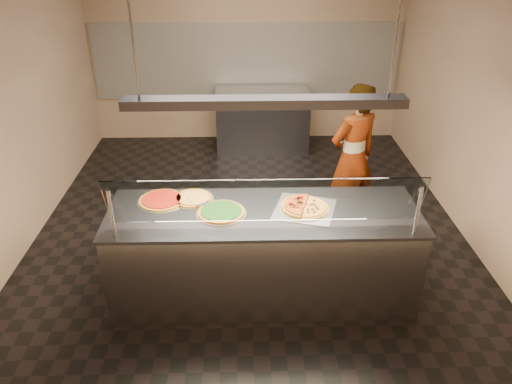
{
  "coord_description": "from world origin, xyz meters",
  "views": [
    {
      "loc": [
        -0.06,
        -5.06,
        3.2
      ],
      "look_at": [
        0.05,
        -0.97,
        1.02
      ],
      "focal_mm": 35.0,
      "sensor_mm": 36.0,
      "label": 1
    }
  ],
  "objects_px": {
    "serving_counter": "(263,254)",
    "perforated_tray": "(304,208)",
    "pizza_spinach": "(221,212)",
    "pizza_cheese": "(193,198)",
    "half_pizza_sausage": "(316,207)",
    "pizza_tomato": "(162,200)",
    "worker": "(353,158)",
    "pizza_spatula": "(195,200)",
    "half_pizza_pepperoni": "(293,206)",
    "heat_lamp_housing": "(265,102)",
    "prep_table": "(262,120)",
    "sneeze_guard": "(266,201)"
  },
  "relations": [
    {
      "from": "sneeze_guard",
      "to": "worker",
      "type": "height_order",
      "value": "worker"
    },
    {
      "from": "half_pizza_sausage",
      "to": "prep_table",
      "type": "height_order",
      "value": "half_pizza_sausage"
    },
    {
      "from": "half_pizza_pepperoni",
      "to": "pizza_spinach",
      "type": "bearing_deg",
      "value": -175.2
    },
    {
      "from": "pizza_tomato",
      "to": "serving_counter",
      "type": "bearing_deg",
      "value": -13.07
    },
    {
      "from": "pizza_spatula",
      "to": "heat_lamp_housing",
      "type": "height_order",
      "value": "heat_lamp_housing"
    },
    {
      "from": "serving_counter",
      "to": "prep_table",
      "type": "bearing_deg",
      "value": 87.98
    },
    {
      "from": "perforated_tray",
      "to": "half_pizza_sausage",
      "type": "height_order",
      "value": "half_pizza_sausage"
    },
    {
      "from": "serving_counter",
      "to": "worker",
      "type": "xyz_separation_m",
      "value": [
        1.07,
        1.29,
        0.4
      ]
    },
    {
      "from": "half_pizza_sausage",
      "to": "half_pizza_pepperoni",
      "type": "bearing_deg",
      "value": 178.55
    },
    {
      "from": "sneeze_guard",
      "to": "half_pizza_pepperoni",
      "type": "height_order",
      "value": "sneeze_guard"
    },
    {
      "from": "sneeze_guard",
      "to": "prep_table",
      "type": "xyz_separation_m",
      "value": [
        0.13,
        4.07,
        -0.76
      ]
    },
    {
      "from": "half_pizza_sausage",
      "to": "pizza_tomato",
      "type": "bearing_deg",
      "value": 172.41
    },
    {
      "from": "serving_counter",
      "to": "pizza_tomato",
      "type": "height_order",
      "value": "pizza_tomato"
    },
    {
      "from": "half_pizza_sausage",
      "to": "worker",
      "type": "height_order",
      "value": "worker"
    },
    {
      "from": "half_pizza_sausage",
      "to": "pizza_spinach",
      "type": "height_order",
      "value": "half_pizza_sausage"
    },
    {
      "from": "pizza_cheese",
      "to": "perforated_tray",
      "type": "bearing_deg",
      "value": -11.83
    },
    {
      "from": "half_pizza_sausage",
      "to": "pizza_tomato",
      "type": "relative_size",
      "value": 1.05
    },
    {
      "from": "pizza_cheese",
      "to": "sneeze_guard",
      "type": "bearing_deg",
      "value": -42.07
    },
    {
      "from": "pizza_spinach",
      "to": "worker",
      "type": "distance_m",
      "value": 1.96
    },
    {
      "from": "pizza_spatula",
      "to": "perforated_tray",
      "type": "bearing_deg",
      "value": -8.29
    },
    {
      "from": "heat_lamp_housing",
      "to": "worker",
      "type": "bearing_deg",
      "value": 50.38
    },
    {
      "from": "half_pizza_pepperoni",
      "to": "pizza_cheese",
      "type": "xyz_separation_m",
      "value": [
        -0.93,
        0.21,
        -0.02
      ]
    },
    {
      "from": "worker",
      "to": "serving_counter",
      "type": "bearing_deg",
      "value": 22.18
    },
    {
      "from": "half_pizza_pepperoni",
      "to": "pizza_tomato",
      "type": "relative_size",
      "value": 1.05
    },
    {
      "from": "serving_counter",
      "to": "perforated_tray",
      "type": "relative_size",
      "value": 4.37
    },
    {
      "from": "half_pizza_pepperoni",
      "to": "pizza_spinach",
      "type": "relative_size",
      "value": 1.05
    },
    {
      "from": "serving_counter",
      "to": "worker",
      "type": "distance_m",
      "value": 1.73
    },
    {
      "from": "heat_lamp_housing",
      "to": "half_pizza_pepperoni",
      "type": "bearing_deg",
      "value": 7.47
    },
    {
      "from": "perforated_tray",
      "to": "prep_table",
      "type": "relative_size",
      "value": 0.43
    },
    {
      "from": "pizza_tomato",
      "to": "heat_lamp_housing",
      "type": "distance_m",
      "value": 1.4
    },
    {
      "from": "half_pizza_sausage",
      "to": "pizza_spatula",
      "type": "height_order",
      "value": "half_pizza_sausage"
    },
    {
      "from": "serving_counter",
      "to": "half_pizza_pepperoni",
      "type": "xyz_separation_m",
      "value": [
        0.27,
        0.04,
        0.5
      ]
    },
    {
      "from": "heat_lamp_housing",
      "to": "pizza_tomato",
      "type": "bearing_deg",
      "value": 166.93
    },
    {
      "from": "perforated_tray",
      "to": "sneeze_guard",
      "type": "bearing_deg",
      "value": -134.7
    },
    {
      "from": "worker",
      "to": "heat_lamp_housing",
      "type": "height_order",
      "value": "heat_lamp_housing"
    },
    {
      "from": "serving_counter",
      "to": "pizza_spinach",
      "type": "relative_size",
      "value": 6.26
    },
    {
      "from": "pizza_spinach",
      "to": "pizza_cheese",
      "type": "relative_size",
      "value": 1.15
    },
    {
      "from": "pizza_cheese",
      "to": "prep_table",
      "type": "height_order",
      "value": "pizza_cheese"
    },
    {
      "from": "half_pizza_pepperoni",
      "to": "serving_counter",
      "type": "bearing_deg",
      "value": -172.53
    },
    {
      "from": "pizza_spinach",
      "to": "heat_lamp_housing",
      "type": "relative_size",
      "value": 0.2
    },
    {
      "from": "pizza_cheese",
      "to": "prep_table",
      "type": "bearing_deg",
      "value": 77.24
    },
    {
      "from": "sneeze_guard",
      "to": "pizza_spinach",
      "type": "xyz_separation_m",
      "value": [
        -0.38,
        0.32,
        -0.28
      ]
    },
    {
      "from": "pizza_spatula",
      "to": "pizza_cheese",
      "type": "bearing_deg",
      "value": 109.27
    },
    {
      "from": "perforated_tray",
      "to": "heat_lamp_housing",
      "type": "height_order",
      "value": "heat_lamp_housing"
    },
    {
      "from": "perforated_tray",
      "to": "pizza_cheese",
      "type": "height_order",
      "value": "pizza_cheese"
    },
    {
      "from": "serving_counter",
      "to": "pizza_spatula",
      "type": "xyz_separation_m",
      "value": [
        -0.63,
        0.18,
        0.49
      ]
    },
    {
      "from": "serving_counter",
      "to": "pizza_spatula",
      "type": "distance_m",
      "value": 0.82
    },
    {
      "from": "half_pizza_sausage",
      "to": "pizza_cheese",
      "type": "relative_size",
      "value": 1.21
    },
    {
      "from": "perforated_tray",
      "to": "half_pizza_pepperoni",
      "type": "height_order",
      "value": "half_pizza_pepperoni"
    },
    {
      "from": "pizza_spinach",
      "to": "half_pizza_sausage",
      "type": "bearing_deg",
      "value": 3.3
    }
  ]
}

